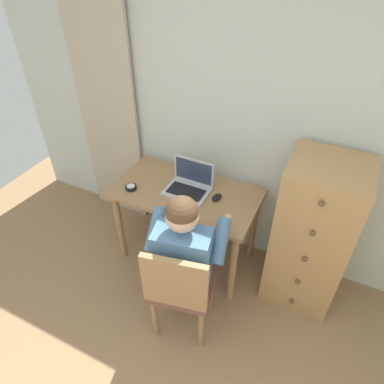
{
  "coord_description": "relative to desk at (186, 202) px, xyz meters",
  "views": [
    {
      "loc": [
        0.46,
        -0.07,
        2.45
      ],
      "look_at": [
        -0.41,
        1.72,
        0.85
      ],
      "focal_mm": 32.4,
      "sensor_mm": 36.0,
      "label": 1
    }
  ],
  "objects": [
    {
      "name": "desk_clock",
      "position": [
        -0.41,
        -0.16,
        0.13
      ],
      "size": [
        0.09,
        0.09,
        0.03
      ],
      "color": "black",
      "rests_on": "desk"
    },
    {
      "name": "person_seated",
      "position": [
        0.25,
        -0.48,
        0.06
      ],
      "size": [
        0.61,
        0.64,
        1.22
      ],
      "color": "#6B84AD",
      "rests_on": "ground_plane"
    },
    {
      "name": "wall_back",
      "position": [
        0.51,
        0.38,
        0.62
      ],
      "size": [
        4.8,
        0.05,
        2.5
      ],
      "primitive_type": "cube",
      "color": "silver",
      "rests_on": "ground_plane"
    },
    {
      "name": "dresser",
      "position": [
        0.98,
        0.08,
        -0.01
      ],
      "size": [
        0.52,
        0.51,
        1.24
      ],
      "color": "tan",
      "rests_on": "ground_plane"
    },
    {
      "name": "chair",
      "position": [
        0.29,
        -0.66,
        -0.12
      ],
      "size": [
        0.49,
        0.48,
        0.9
      ],
      "color": "brown",
      "rests_on": "ground_plane"
    },
    {
      "name": "desk",
      "position": [
        0.0,
        0.0,
        0.0
      ],
      "size": [
        1.15,
        0.62,
        0.75
      ],
      "color": "#9E754C",
      "rests_on": "ground_plane"
    },
    {
      "name": "curtain_panel",
      "position": [
        -0.92,
        0.31,
        0.49
      ],
      "size": [
        0.59,
        0.03,
        2.25
      ],
      "primitive_type": "cube",
      "color": "#BCAD99",
      "rests_on": "ground_plane"
    },
    {
      "name": "computer_mouse",
      "position": [
        0.25,
        0.02,
        0.13
      ],
      "size": [
        0.08,
        0.11,
        0.03
      ],
      "primitive_type": "ellipsoid",
      "rotation": [
        0.0,
        0.0,
        -0.19
      ],
      "color": "black",
      "rests_on": "desk"
    },
    {
      "name": "laptop",
      "position": [
        0.01,
        0.03,
        0.17
      ],
      "size": [
        0.34,
        0.25,
        0.24
      ],
      "color": "#B7BABF",
      "rests_on": "desk"
    }
  ]
}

